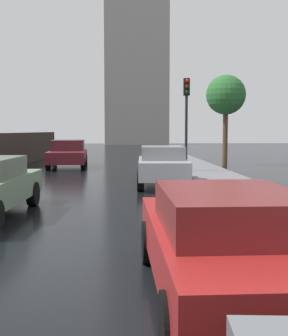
# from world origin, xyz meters

# --- Properties ---
(ground) EXTENTS (120.00, 120.00, 0.00)m
(ground) POSITION_xyz_m (0.00, 0.00, 0.00)
(ground) COLOR black
(car_maroon_near_kerb) EXTENTS (2.10, 4.61, 1.44)m
(car_maroon_near_kerb) POSITION_xyz_m (-1.53, 17.38, 0.74)
(car_maroon_near_kerb) COLOR maroon
(car_maroon_near_kerb) RESTS_ON ground
(car_silver_behind_camera) EXTENTS (1.88, 3.97, 1.39)m
(car_silver_behind_camera) POSITION_xyz_m (2.76, 9.50, 0.75)
(car_silver_behind_camera) COLOR #B2B5BA
(car_silver_behind_camera) RESTS_ON ground
(car_red_far_lane) EXTENTS (1.77, 4.24, 1.29)m
(car_red_far_lane) POSITION_xyz_m (2.55, -0.81, 0.69)
(car_red_far_lane) COLOR maroon
(car_red_far_lane) RESTS_ON ground
(traffic_light) EXTENTS (0.26, 0.39, 4.09)m
(traffic_light) POSITION_xyz_m (4.19, 13.67, 2.99)
(traffic_light) COLOR black
(traffic_light) RESTS_ON sidewalk_strip
(street_tree_near) EXTENTS (2.18, 2.18, 5.00)m
(street_tree_near) POSITION_xyz_m (7.06, 18.38, 3.86)
(street_tree_near) COLOR #4C3823
(street_tree_near) RESTS_ON ground
(distant_tower) EXTENTS (9.33, 10.84, 31.13)m
(distant_tower) POSITION_xyz_m (2.97, 58.46, 15.56)
(distant_tower) COLOR #9E9993
(distant_tower) RESTS_ON ground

